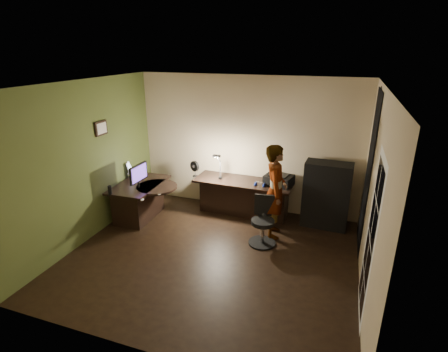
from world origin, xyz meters
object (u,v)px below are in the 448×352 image
(cabinet, at_px, (326,195))
(office_chair, at_px, (263,222))
(desk_left, at_px, (141,201))
(desk_right, at_px, (243,198))
(person, at_px, (275,191))
(monitor, at_px, (138,180))

(cabinet, relative_size, office_chair, 1.49)
(desk_left, distance_m, office_chair, 2.49)
(desk_right, bearing_deg, office_chair, -55.71)
(person, bearing_deg, cabinet, -63.01)
(desk_left, distance_m, cabinet, 3.54)
(desk_right, height_order, cabinet, cabinet)
(desk_right, bearing_deg, cabinet, 3.17)
(desk_right, distance_m, office_chair, 1.17)
(desk_left, height_order, cabinet, cabinet)
(desk_left, bearing_deg, monitor, -61.62)
(cabinet, height_order, office_chair, cabinet)
(monitor, bearing_deg, office_chair, 1.76)
(office_chair, bearing_deg, desk_right, 115.54)
(cabinet, distance_m, person, 1.08)
(person, bearing_deg, desk_right, 40.44)
(monitor, distance_m, office_chair, 2.43)
(office_chair, bearing_deg, person, 66.10)
(monitor, bearing_deg, desk_left, 122.65)
(cabinet, distance_m, monitor, 3.49)
(desk_left, bearing_deg, person, 2.59)
(desk_left, bearing_deg, desk_right, 21.56)
(monitor, height_order, person, person)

